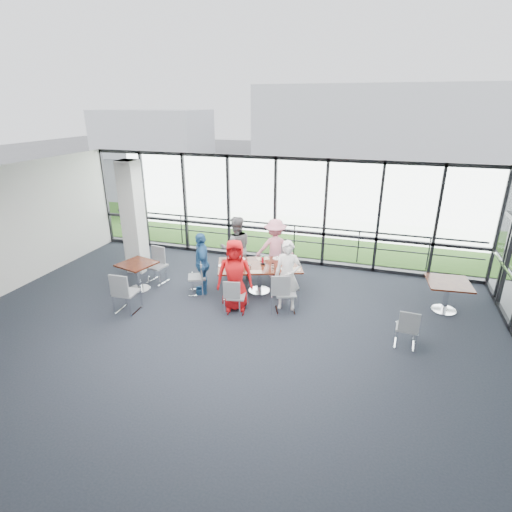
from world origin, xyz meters
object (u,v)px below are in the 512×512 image
(diner_near_left, at_px, (235,275))
(chair_main_nr, at_px, (286,293))
(chair_spare_lb, at_px, (156,266))
(structural_column, at_px, (133,218))
(diner_near_right, at_px, (288,276))
(chair_spare_r, at_px, (407,328))
(chair_main_fl, at_px, (235,262))
(side_table_right, at_px, (448,286))
(chair_main_fr, at_px, (277,260))
(chair_spare_la, at_px, (126,293))
(main_table, at_px, (260,269))
(chair_main_nl, at_px, (236,296))
(diner_far_right, at_px, (275,248))
(chair_main_end, at_px, (197,277))
(diner_end, at_px, (202,263))
(side_table_left, at_px, (137,268))
(diner_far_left, at_px, (236,248))

(diner_near_left, relative_size, chair_main_nr, 1.82)
(chair_main_nr, distance_m, chair_spare_lb, 3.77)
(structural_column, height_order, diner_near_right, structural_column)
(chair_spare_r, bearing_deg, chair_main_fl, 157.36)
(side_table_right, height_order, chair_main_fr, chair_main_fr)
(chair_spare_la, bearing_deg, diner_near_left, 17.99)
(main_table, bearing_deg, chair_main_fl, 120.86)
(side_table_right, xyz_separation_m, chair_main_nl, (-4.69, -1.56, -0.23))
(structural_column, xyz_separation_m, diner_near_left, (3.53, -1.33, -0.74))
(structural_column, xyz_separation_m, diner_far_right, (3.93, 0.80, -0.76))
(diner_far_right, bearing_deg, chair_spare_r, 122.27)
(side_table_right, relative_size, diner_near_right, 0.61)
(side_table_right, xyz_separation_m, chair_main_nr, (-3.60, -1.15, -0.17))
(chair_main_fr, relative_size, chair_main_end, 0.92)
(chair_main_fr, xyz_separation_m, chair_main_end, (-1.65, -1.82, 0.04))
(diner_near_right, height_order, chair_spare_la, diner_near_right)
(structural_column, bearing_deg, diner_end, -17.06)
(side_table_left, xyz_separation_m, chair_main_nr, (3.96, 0.02, -0.15))
(side_table_left, distance_m, diner_near_right, 3.97)
(chair_main_nl, bearing_deg, side_table_left, 161.27)
(side_table_right, xyz_separation_m, chair_main_fl, (-5.45, 0.44, -0.22))
(side_table_left, distance_m, chair_spare_lb, 0.61)
(diner_near_left, distance_m, diner_far_left, 1.76)
(chair_main_nr, bearing_deg, chair_spare_lb, 151.27)
(chair_main_nr, bearing_deg, side_table_left, 159.58)
(chair_main_fl, bearing_deg, chair_spare_la, 38.27)
(diner_near_right, distance_m, chair_main_fr, 2.10)
(side_table_right, xyz_separation_m, diner_far_right, (-4.38, 0.77, 0.19))
(side_table_left, distance_m, diner_far_right, 3.74)
(chair_main_end, distance_m, chair_spare_la, 1.80)
(structural_column, distance_m, diner_near_left, 3.84)
(main_table, bearing_deg, chair_spare_la, -163.95)
(diner_far_left, bearing_deg, chair_main_fl, -86.81)
(diner_end, bearing_deg, chair_spare_r, 50.44)
(diner_far_left, bearing_deg, chair_spare_r, 126.68)
(chair_main_nl, height_order, chair_main_end, chair_main_end)
(diner_near_right, height_order, chair_spare_lb, diner_near_right)
(structural_column, relative_size, chair_main_fl, 3.79)
(side_table_right, distance_m, chair_spare_la, 7.50)
(diner_far_right, relative_size, chair_main_fl, 1.98)
(diner_near_left, xyz_separation_m, diner_far_left, (-0.58, 1.66, 0.03))
(side_table_left, bearing_deg, chair_main_fl, 37.27)
(chair_main_fl, bearing_deg, chair_spare_lb, 9.62)
(structural_column, relative_size, diner_far_right, 1.91)
(diner_near_left, bearing_deg, side_table_left, 157.50)
(chair_main_end, bearing_deg, diner_end, 115.75)
(chair_main_nr, relative_size, chair_spare_la, 0.96)
(side_table_right, height_order, chair_main_nl, chair_main_nl)
(main_table, relative_size, chair_main_end, 2.62)
(structural_column, bearing_deg, diner_far_left, 6.37)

